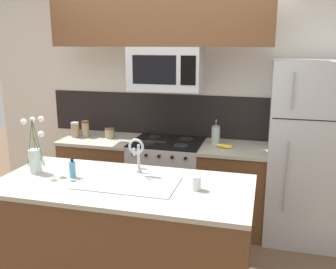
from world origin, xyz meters
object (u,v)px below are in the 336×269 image
(microwave, at_px, (167,69))
(storage_jar_medium, at_px, (86,129))
(dish_soap_bottle, at_px, (72,169))
(banana_bunch, at_px, (224,146))
(refrigerator, at_px, (313,153))
(storage_jar_tall, at_px, (75,130))
(french_press, at_px, (216,135))
(drinking_glass, at_px, (196,183))
(sink_faucet, at_px, (137,151))
(stove_range, at_px, (167,181))
(flower_vase, at_px, (35,157))
(storage_jar_short, at_px, (110,133))

(microwave, bearing_deg, storage_jar_medium, 179.10)
(microwave, height_order, dish_soap_bottle, microwave)
(microwave, distance_m, banana_bunch, 0.99)
(storage_jar_medium, xyz_separation_m, dish_soap_bottle, (0.51, -1.23, -0.02))
(refrigerator, height_order, dish_soap_bottle, refrigerator)
(storage_jar_tall, xyz_separation_m, french_press, (1.59, 0.10, 0.01))
(refrigerator, xyz_separation_m, drinking_glass, (-0.93, -1.26, 0.06))
(microwave, relative_size, banana_bunch, 3.92)
(storage_jar_tall, bearing_deg, sink_faucet, -42.06)
(refrigerator, height_order, storage_jar_medium, refrigerator)
(refrigerator, distance_m, storage_jar_medium, 2.45)
(sink_faucet, xyz_separation_m, drinking_glass, (0.53, -0.21, -0.15))
(stove_range, distance_m, flower_vase, 1.57)
(storage_jar_short, xyz_separation_m, dish_soap_bottle, (0.23, -1.26, 0.01))
(microwave, xyz_separation_m, flower_vase, (-0.80, -1.19, -0.65))
(dish_soap_bottle, bearing_deg, storage_jar_medium, 112.57)
(storage_jar_short, bearing_deg, french_press, 1.68)
(storage_jar_medium, xyz_separation_m, sink_faucet, (0.99, -1.03, 0.10))
(storage_jar_short, distance_m, banana_bunch, 1.31)
(refrigerator, xyz_separation_m, flower_vase, (-2.29, -1.23, 0.15))
(storage_jar_medium, bearing_deg, dish_soap_bottle, -67.43)
(stove_range, relative_size, dish_soap_bottle, 5.64)
(refrigerator, xyz_separation_m, sink_faucet, (-1.46, -1.05, 0.21))
(french_press, xyz_separation_m, sink_faucet, (-0.49, -1.09, 0.10))
(stove_range, bearing_deg, flower_vase, -123.43)
(storage_jar_tall, relative_size, french_press, 0.64)
(dish_soap_bottle, bearing_deg, stove_range, 69.83)
(flower_vase, bearing_deg, stove_range, 56.57)
(sink_faucet, bearing_deg, stove_range, 91.24)
(storage_jar_medium, bearing_deg, french_press, 2.55)
(drinking_glass, distance_m, flower_vase, 1.36)
(stove_range, xyz_separation_m, french_press, (0.52, 0.06, 0.55))
(storage_jar_tall, bearing_deg, refrigerator, 1.31)
(storage_jar_tall, bearing_deg, stove_range, 2.05)
(refrigerator, distance_m, storage_jar_short, 2.17)
(stove_range, height_order, refrigerator, refrigerator)
(banana_bunch, xyz_separation_m, dish_soap_bottle, (-1.08, -1.17, 0.05))
(sink_faucet, bearing_deg, flower_vase, -167.57)
(refrigerator, relative_size, flower_vase, 3.72)
(banana_bunch, bearing_deg, storage_jar_short, 176.28)
(microwave, height_order, sink_faucet, microwave)
(french_press, distance_m, sink_faucet, 1.20)
(sink_faucet, bearing_deg, storage_jar_medium, 133.88)
(drinking_glass, bearing_deg, storage_jar_tall, 143.67)
(stove_range, xyz_separation_m, storage_jar_short, (-0.68, 0.02, 0.50))
(microwave, relative_size, dish_soap_bottle, 4.51)
(stove_range, relative_size, storage_jar_tall, 5.42)
(sink_faucet, bearing_deg, french_press, 65.72)
(refrigerator, bearing_deg, flower_vase, -151.66)
(storage_jar_tall, relative_size, storage_jar_medium, 0.92)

